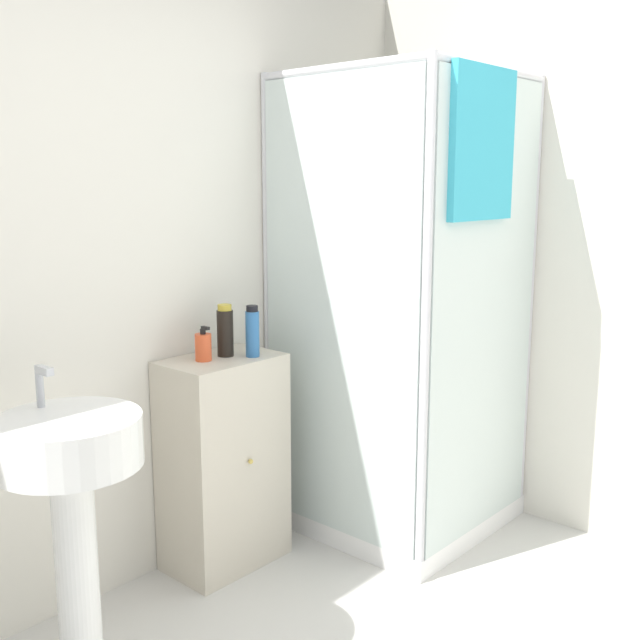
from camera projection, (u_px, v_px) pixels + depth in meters
wall_back at (100, 271)px, 2.75m from camera, size 6.40×0.06×2.50m
shower_enclosure at (405, 406)px, 3.36m from camera, size 0.88×0.91×2.03m
vanity_cabinet at (224, 462)px, 3.07m from camera, size 0.48×0.33×0.88m
sink at (71, 486)px, 2.21m from camera, size 0.43×0.43×1.03m
soap_dispenser at (203, 347)px, 2.94m from camera, size 0.06×0.07×0.14m
shampoo_bottle_tall_black at (225, 331)px, 3.01m from camera, size 0.07×0.07×0.21m
shampoo_bottle_blue at (252, 332)px, 3.00m from camera, size 0.06×0.06×0.21m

